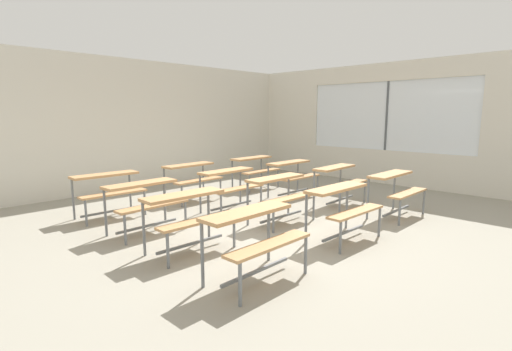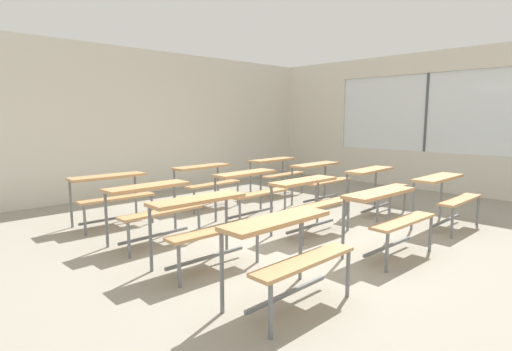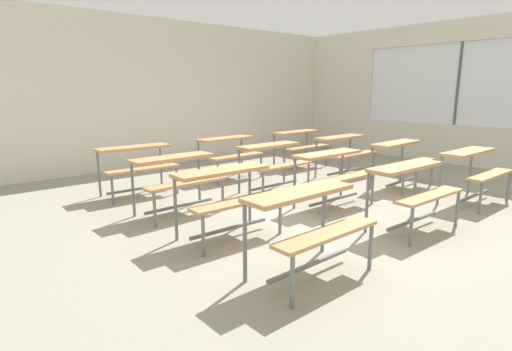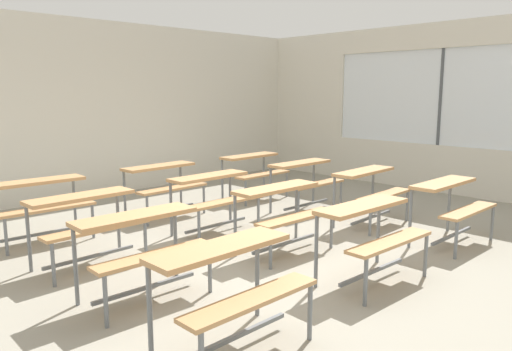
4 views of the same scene
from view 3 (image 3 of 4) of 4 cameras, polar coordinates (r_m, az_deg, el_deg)
The scene contains 15 objects.
ground at distance 5.29m, azimuth 8.37°, elevation -5.73°, with size 10.00×9.00×0.05m, color gray.
wall_back at distance 8.68m, azimuth -14.59°, elevation 11.25°, with size 10.00×0.12×3.00m, color silver.
wall_right at distance 9.35m, azimuth 30.41°, elevation 9.70°, with size 0.12×9.00×3.00m.
desk_bench_r0c0 at distance 3.44m, azimuth 7.54°, elevation -5.36°, with size 1.10×0.60×0.74m.
desk_bench_r0c1 at distance 4.89m, azimuth 21.54°, elevation -0.82°, with size 1.12×0.62×0.74m.
desk_bench_r0c2 at distance 6.43m, azimuth 28.82°, elevation 1.48°, with size 1.10×0.59×0.74m.
desk_bench_r1c0 at distance 4.31m, azimuth -4.10°, elevation -1.64°, with size 1.11×0.62×0.74m.
desk_bench_r1c1 at distance 5.56m, azimuth 11.04°, elevation 1.32°, with size 1.11×0.60×0.74m.
desk_bench_r1c2 at distance 6.96m, azimuth 20.14°, elevation 2.97°, with size 1.13×0.64×0.74m.
desk_bench_r2c0 at distance 5.24m, azimuth -11.20°, elevation 0.65°, with size 1.12×0.62×0.74m.
desk_bench_r2c1 at distance 6.28m, azimuth 2.52°, elevation 2.79°, with size 1.11×0.62×0.74m.
desk_bench_r2c2 at distance 7.53m, azimuth 12.56°, elevation 4.09°, with size 1.10×0.59×0.74m.
desk_bench_r3c0 at distance 6.31m, azimuth -16.67°, elevation 2.32°, with size 1.12×0.62×0.74m.
desk_bench_r3c1 at distance 7.18m, azimuth -3.81°, elevation 3.96°, with size 1.13×0.64×0.74m.
desk_bench_r3c2 at distance 8.29m, azimuth 6.30°, elevation 5.04°, with size 1.12×0.62×0.74m.
Camera 3 is at (-3.80, -3.30, 1.60)m, focal length 28.00 mm.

